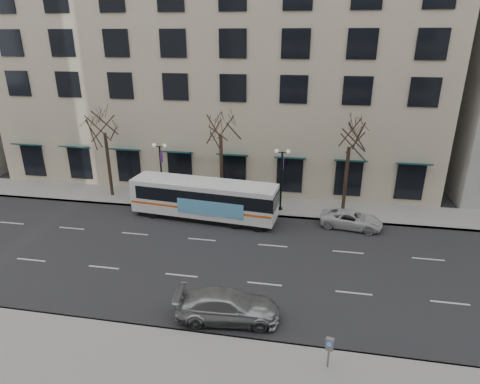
% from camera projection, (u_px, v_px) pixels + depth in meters
% --- Properties ---
extents(ground, '(160.00, 160.00, 0.00)m').
position_uv_depth(ground, '(192.00, 256.00, 26.03)').
color(ground, black).
rests_on(ground, ground).
extents(sidewalk_far, '(80.00, 4.00, 0.15)m').
position_uv_depth(sidewalk_far, '(281.00, 206.00, 33.43)').
color(sidewalk_far, gray).
rests_on(sidewalk_far, ground).
extents(building_hotel, '(40.00, 20.00, 24.00)m').
position_uv_depth(building_hotel, '(227.00, 50.00, 41.28)').
color(building_hotel, '#BDA990').
rests_on(building_hotel, ground).
extents(tree_far_left, '(3.60, 3.60, 8.34)m').
position_uv_depth(tree_far_left, '(103.00, 122.00, 33.33)').
color(tree_far_left, black).
rests_on(tree_far_left, ground).
extents(tree_far_mid, '(3.60, 3.60, 8.55)m').
position_uv_depth(tree_far_mid, '(221.00, 124.00, 31.60)').
color(tree_far_mid, black).
rests_on(tree_far_mid, ground).
extents(tree_far_right, '(3.60, 3.60, 8.06)m').
position_uv_depth(tree_far_right, '(350.00, 135.00, 30.12)').
color(tree_far_right, black).
rests_on(tree_far_right, ground).
extents(lamp_post_left, '(1.22, 0.45, 5.21)m').
position_uv_depth(lamp_post_left, '(161.00, 170.00, 33.31)').
color(lamp_post_left, black).
rests_on(lamp_post_left, ground).
extents(lamp_post_right, '(1.22, 0.45, 5.21)m').
position_uv_depth(lamp_post_right, '(282.00, 177.00, 31.66)').
color(lamp_post_right, black).
rests_on(lamp_post_right, ground).
extents(city_bus, '(11.54, 3.63, 3.08)m').
position_uv_depth(city_bus, '(205.00, 198.00, 30.84)').
color(city_bus, white).
rests_on(city_bus, ground).
extents(silver_car, '(5.39, 2.63, 1.51)m').
position_uv_depth(silver_car, '(228.00, 306.00, 20.00)').
color(silver_car, '#A8ACB0').
rests_on(silver_car, ground).
extents(white_pickup, '(4.75, 2.68, 1.25)m').
position_uv_depth(white_pickup, '(351.00, 219.00, 29.76)').
color(white_pickup, silver).
rests_on(white_pickup, ground).
extents(pay_station, '(0.36, 0.27, 1.49)m').
position_uv_depth(pay_station, '(329.00, 346.00, 16.73)').
color(pay_station, gray).
rests_on(pay_station, sidewalk_near).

